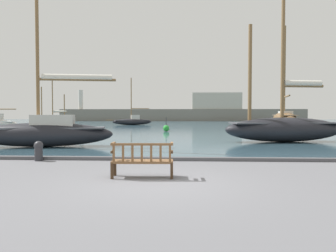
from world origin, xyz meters
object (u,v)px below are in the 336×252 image
(sailboat_mid_starboard, at_px, (44,131))
(channel_buoy, at_px, (166,128))
(sailboat_far_starboard, at_px, (54,121))
(sailboat_outer_port, at_px, (285,127))
(sailboat_distant_harbor, at_px, (132,121))
(sailboat_mid_port, at_px, (284,118))
(park_bench, at_px, (142,160))
(mooring_bollard, at_px, (39,150))

(sailboat_mid_starboard, relative_size, channel_buoy, 7.59)
(sailboat_far_starboard, height_order, sailboat_outer_port, sailboat_outer_port)
(sailboat_distant_harbor, height_order, sailboat_mid_starboard, sailboat_mid_starboard)
(sailboat_far_starboard, xyz_separation_m, sailboat_mid_port, (30.96, 2.11, 0.47))
(park_bench, xyz_separation_m, sailboat_distant_harbor, (-6.21, 37.18, 0.16))
(sailboat_mid_port, bearing_deg, sailboat_distant_harbor, 178.15)
(sailboat_outer_port, bearing_deg, sailboat_far_starboard, 133.88)
(sailboat_distant_harbor, distance_m, sailboat_outer_port, 29.81)
(park_bench, relative_size, sailboat_outer_port, 0.18)
(sailboat_far_starboard, distance_m, mooring_bollard, 33.86)
(park_bench, xyz_separation_m, sailboat_far_starboard, (-16.37, 34.40, 0.18))
(sailboat_outer_port, xyz_separation_m, mooring_bollard, (-10.84, -7.50, -0.53))
(park_bench, height_order, sailboat_mid_port, sailboat_mid_port)
(park_bench, relative_size, sailboat_mid_port, 0.12)
(sailboat_mid_starboard, bearing_deg, sailboat_mid_port, 55.52)
(sailboat_mid_port, height_order, mooring_bollard, sailboat_mid_port)
(sailboat_mid_starboard, height_order, mooring_bollard, sailboat_mid_starboard)
(park_bench, height_order, sailboat_distant_harbor, sailboat_distant_harbor)
(channel_buoy, bearing_deg, mooring_bollard, -101.21)
(sailboat_mid_starboard, bearing_deg, channel_buoy, 69.41)
(sailboat_distant_harbor, bearing_deg, sailboat_mid_port, -1.85)
(sailboat_far_starboard, height_order, sailboat_mid_port, sailboat_mid_port)
(sailboat_far_starboard, height_order, sailboat_distant_harbor, sailboat_distant_harbor)
(sailboat_outer_port, distance_m, sailboat_mid_starboard, 12.92)
(sailboat_mid_starboard, distance_m, mooring_bollard, 4.45)
(sailboat_outer_port, bearing_deg, park_bench, -123.17)
(sailboat_distant_harbor, height_order, sailboat_mid_port, sailboat_mid_port)
(sailboat_outer_port, bearing_deg, mooring_bollard, -145.34)
(park_bench, height_order, sailboat_outer_port, sailboat_outer_port)
(sailboat_mid_port, relative_size, sailboat_mid_starboard, 1.40)
(sailboat_far_starboard, bearing_deg, channel_buoy, -40.85)
(sailboat_far_starboard, bearing_deg, sailboat_mid_starboard, -68.75)
(park_bench, bearing_deg, mooring_bollard, 145.03)
(park_bench, relative_size, sailboat_far_starboard, 0.27)
(sailboat_far_starboard, relative_size, mooring_bollard, 8.53)
(sailboat_distant_harbor, height_order, channel_buoy, sailboat_distant_harbor)
(sailboat_distant_harbor, xyz_separation_m, channel_buoy, (5.67, -16.47, -0.26))
(mooring_bollard, distance_m, channel_buoy, 18.20)
(park_bench, distance_m, sailboat_distant_harbor, 37.70)
(sailboat_distant_harbor, bearing_deg, sailboat_outer_port, -64.20)
(mooring_bollard, bearing_deg, channel_buoy, 78.79)
(sailboat_far_starboard, distance_m, sailboat_mid_starboard, 29.43)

